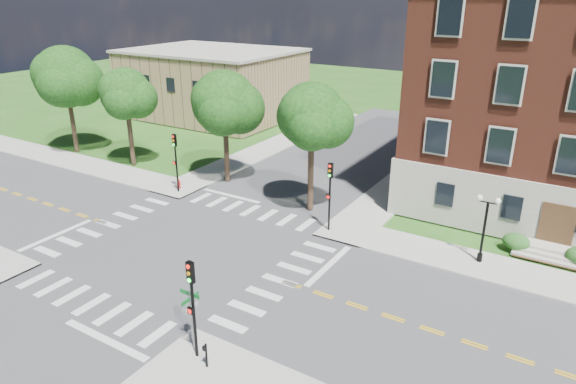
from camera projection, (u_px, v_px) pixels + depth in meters
The scene contains 19 objects.
ground at pixel (185, 249), 32.74m from camera, with size 160.00×160.00×0.00m, color #265016.
road_ew at pixel (185, 249), 32.74m from camera, with size 90.00×12.00×0.01m, color #3D3D3F.
road_ns at pixel (185, 249), 32.74m from camera, with size 12.00×90.00×0.01m, color #3D3D3F.
sidewalk_ne at pixel (487, 216), 37.41m from camera, with size 34.00×34.00×0.12m.
sidewalk_nw at pixel (174, 151), 52.37m from camera, with size 34.00×34.00×0.12m.
crosswalk_east at pixel (280, 281), 29.24m from camera, with size 2.20×10.20×0.02m, color silver, non-canonical shape.
stop_bar_east at pixel (329, 266), 30.83m from camera, with size 0.40×5.50×0.00m, color silver.
secondary_building at pixel (213, 83), 65.61m from camera, with size 20.40×15.40×8.30m.
tree_a at pixel (66, 77), 49.35m from camera, with size 5.92×5.92×10.43m.
tree_b at pixel (126, 94), 45.83m from camera, with size 4.54×4.54×8.93m.
tree_c at pixel (224, 103), 41.74m from camera, with size 5.31×5.31×9.39m.
tree_d at pixel (312, 116), 35.85m from camera, with size 4.72×4.72×9.49m.
traffic_signal_se at pixel (192, 298), 21.96m from camera, with size 0.34×0.38×4.80m.
traffic_signal_ne at pixel (330, 188), 34.01m from camera, with size 0.33×0.36×4.80m.
traffic_signal_nw at pixel (176, 155), 40.64m from camera, with size 0.34×0.38×4.80m.
twin_lamp_west at pixel (485, 225), 30.23m from camera, with size 1.36×0.36×4.23m.
street_sign_pole at pixel (191, 310), 22.64m from camera, with size 1.10×1.10×3.10m.
push_button_post at pixel (206, 354), 22.16m from camera, with size 0.14×0.21×1.20m.
fire_hydrant at pixel (179, 184), 42.34m from camera, with size 0.35×0.35×0.75m.
Camera 1 is at (20.85, -21.30, 15.52)m, focal length 32.00 mm.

